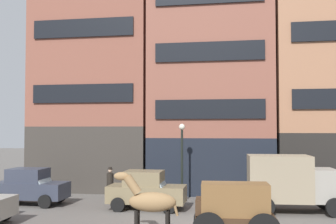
{
  "coord_description": "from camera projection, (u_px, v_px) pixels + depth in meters",
  "views": [
    {
      "loc": [
        1.07,
        -16.57,
        3.84
      ],
      "look_at": [
        -2.05,
        2.02,
        4.62
      ],
      "focal_mm": 44.21,
      "sensor_mm": 36.0,
      "label": 1
    }
  ],
  "objects": [
    {
      "name": "cargo_wagon",
      "position": [
        233.0,
        207.0,
        14.21
      ],
      "size": [
        2.99,
        1.68,
        1.98
      ],
      "color": "#3D2819",
      "rests_on": "ground_plane"
    },
    {
      "name": "sedan_parked_curb",
      "position": [
        146.0,
        190.0,
        19.83
      ],
      "size": [
        3.7,
        1.87,
        1.83
      ],
      "color": "#7A6B4C",
      "rests_on": "ground_plane"
    },
    {
      "name": "streetlamp_curbside",
      "position": [
        182.0,
        151.0,
        21.97
      ],
      "size": [
        0.32,
        0.32,
        4.12
      ],
      "color": "black",
      "rests_on": "ground_plane"
    },
    {
      "name": "delivery_truck_near",
      "position": [
        292.0,
        181.0,
        19.08
      ],
      "size": [
        4.43,
        2.32,
        2.62
      ],
      "color": "gray",
      "rests_on": "ground_plane"
    },
    {
      "name": "building_far_left",
      "position": [
        100.0,
        64.0,
        27.96
      ],
      "size": [
        7.93,
        6.93,
        16.34
      ],
      "color": "#38332D",
      "rests_on": "ground_plane"
    },
    {
      "name": "building_center_left",
      "position": [
        212.0,
        56.0,
        26.72
      ],
      "size": [
        7.9,
        6.93,
        16.99
      ],
      "color": "black",
      "rests_on": "ground_plane"
    },
    {
      "name": "sedan_dark",
      "position": [
        30.0,
        186.0,
        21.06
      ],
      "size": [
        3.71,
        1.87,
        1.83
      ],
      "color": "#333847",
      "rests_on": "ground_plane"
    },
    {
      "name": "pedestrian_officer",
      "position": [
        110.0,
        182.0,
        22.19
      ],
      "size": [
        0.47,
        0.47,
        1.79
      ],
      "color": "black",
      "rests_on": "ground_plane"
    },
    {
      "name": "draft_horse",
      "position": [
        150.0,
        201.0,
        14.7
      ],
      "size": [
        2.35,
        0.71,
        2.3
      ],
      "color": "#937047",
      "rests_on": "ground_plane"
    }
  ]
}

